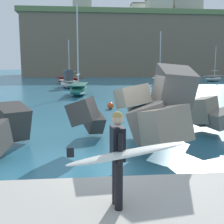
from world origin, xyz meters
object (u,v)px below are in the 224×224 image
mooring_buoy_middle (110,106)px  station_building_east (138,12)px  boat_near_left (68,82)px  mooring_buoy_inner (160,90)px  boat_far_right (79,89)px  station_building_west (159,6)px  boat_far_left (160,81)px  station_building_annex (82,6)px  boat_near_right (213,78)px  surfer_with_board (121,154)px  station_building_central (185,8)px  boat_near_centre (68,80)px

mooring_buoy_middle → station_building_east: size_ratio=0.09×
boat_near_left → station_building_east: bearing=70.2°
boat_near_left → mooring_buoy_inner: bearing=-32.9°
boat_near_left → boat_far_right: size_ratio=0.69×
mooring_buoy_middle → mooring_buoy_inner: bearing=61.3°
station_building_west → boat_far_left: bearing=-103.8°
boat_far_left → station_building_annex: size_ratio=1.26×
boat_near_left → station_building_annex: (2.02, 48.61, 18.36)m
station_building_east → boat_near_right: bearing=-80.3°
station_building_annex → surfer_with_board: bearing=-89.7°
boat_near_right → station_building_annex: (-22.93, 35.51, 18.52)m
mooring_buoy_inner → station_building_east: 61.02m
boat_far_right → mooring_buoy_middle: bearing=-77.2°
surfer_with_board → station_building_annex: size_ratio=0.36×
boat_near_left → mooring_buoy_inner: (10.03, -6.50, -0.49)m
station_building_east → station_building_annex: size_ratio=0.80×
boat_far_left → mooring_buoy_inner: (-2.78, -10.55, -0.39)m
station_building_east → surfer_with_board: bearing=-100.8°
boat_near_right → mooring_buoy_inner: 24.63m
boat_far_right → station_building_central: size_ratio=1.02×
mooring_buoy_inner → station_building_annex: bearing=98.3°
boat_far_right → station_building_annex: 60.29m
mooring_buoy_inner → station_building_east: bearing=81.7°
station_building_central → station_building_annex: 28.53m
mooring_buoy_inner → station_building_central: 58.10m
station_building_central → surfer_with_board: bearing=-109.9°
surfer_with_board → boat_near_centre: boat_near_centre is taller
boat_near_right → boat_far_left: boat_far_left is taller
station_building_central → station_building_east: size_ratio=1.72×
station_building_east → station_building_annex: (-16.40, -2.55, 0.73)m
boat_near_centre → boat_far_left: boat_far_left is taller
boat_near_right → station_building_east: (-6.53, 38.06, 17.79)m
mooring_buoy_inner → station_building_east: size_ratio=0.09×
surfer_with_board → mooring_buoy_inner: size_ratio=4.80×
station_building_east → mooring_buoy_inner: bearing=-98.3°
mooring_buoy_middle → station_building_central: station_building_central is taller
boat_far_right → station_building_central: bearing=61.7°
boat_near_right → station_building_east: station_building_east is taller
station_building_east → station_building_central: bearing=-28.1°
boat_near_centre → surfer_with_board: bearing=-85.9°
boat_near_left → station_building_west: (22.14, 41.96, 17.50)m
station_building_annex → station_building_central: bearing=-7.6°
boat_far_right → boat_near_left: bearing=99.4°
boat_near_right → station_building_annex: bearing=122.8°
boat_near_left → station_building_west: bearing=62.2°
station_building_east → boat_near_centre: bearing=-113.6°
mooring_buoy_middle → station_building_central: (26.68, 63.05, 18.20)m
mooring_buoy_inner → mooring_buoy_middle: size_ratio=1.00×
mooring_buoy_inner → station_building_annex: 58.80m
boat_near_left → boat_far_left: bearing=17.6°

